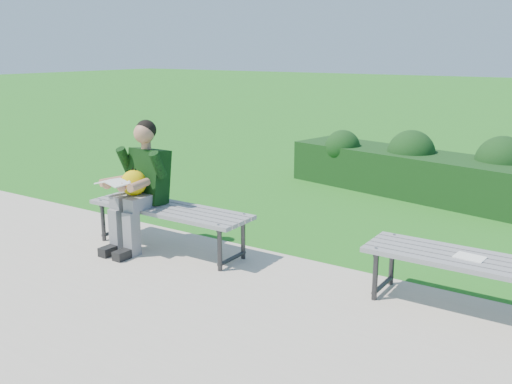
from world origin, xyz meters
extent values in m
plane|color=#1A6914|center=(0.00, 0.00, 0.00)|extent=(80.00, 80.00, 0.00)
cube|color=#A7988A|center=(0.00, -1.75, 0.01)|extent=(30.00, 3.50, 0.02)
cube|color=#103A0E|center=(0.27, 3.20, 0.30)|extent=(3.78, 1.65, 0.60)
sphere|color=#103A0E|center=(-0.82, 3.20, 0.57)|extent=(0.63, 0.63, 0.53)
sphere|color=#103A0E|center=(0.23, 3.25, 0.57)|extent=(0.81, 0.81, 0.68)
sphere|color=#103A0E|center=(1.44, 3.27, 0.57)|extent=(0.84, 0.84, 0.71)
cube|color=gray|center=(-1.01, -0.73, 0.45)|extent=(1.80, 0.08, 0.04)
cube|color=gray|center=(-1.01, -0.62, 0.45)|extent=(1.80, 0.08, 0.04)
cube|color=gray|center=(-1.01, -0.52, 0.45)|extent=(1.80, 0.08, 0.04)
cube|color=gray|center=(-1.01, -0.42, 0.45)|extent=(1.80, 0.08, 0.04)
cube|color=gray|center=(-1.01, -0.31, 0.45)|extent=(1.80, 0.08, 0.04)
cylinder|color=#2D2D30|center=(-1.79, -0.71, 0.23)|extent=(0.04, 0.04, 0.41)
cylinder|color=#2D2D30|center=(-1.79, -0.33, 0.23)|extent=(0.04, 0.04, 0.41)
cylinder|color=#2D2D30|center=(-1.79, -0.52, 0.41)|extent=(0.04, 0.42, 0.04)
cylinder|color=#2D2D30|center=(-1.79, -0.52, 0.08)|extent=(0.04, 0.42, 0.04)
cylinder|color=gray|center=(-1.79, -0.73, 0.47)|extent=(0.02, 0.02, 0.01)
cylinder|color=gray|center=(-1.79, -0.31, 0.47)|extent=(0.02, 0.02, 0.01)
cylinder|color=#2D2D30|center=(-0.23, -0.71, 0.23)|extent=(0.04, 0.04, 0.41)
cylinder|color=#2D2D30|center=(-0.23, -0.33, 0.23)|extent=(0.04, 0.04, 0.41)
cylinder|color=#2D2D30|center=(-0.23, -0.52, 0.41)|extent=(0.04, 0.42, 0.04)
cylinder|color=#2D2D30|center=(-0.23, -0.52, 0.08)|extent=(0.04, 0.42, 0.04)
cylinder|color=gray|center=(-0.23, -0.73, 0.47)|extent=(0.02, 0.02, 0.01)
cylinder|color=gray|center=(-0.23, -0.31, 0.47)|extent=(0.02, 0.02, 0.01)
cube|color=gray|center=(2.00, -0.53, 0.45)|extent=(1.80, 0.08, 0.04)
cube|color=gray|center=(2.00, -0.43, 0.45)|extent=(1.80, 0.08, 0.04)
cube|color=gray|center=(2.00, -0.32, 0.45)|extent=(1.80, 0.08, 0.04)
cube|color=gray|center=(2.00, -0.22, 0.45)|extent=(1.80, 0.08, 0.04)
cube|color=gray|center=(2.00, -0.12, 0.45)|extent=(1.80, 0.09, 0.04)
cylinder|color=#2D2D30|center=(1.22, -0.51, 0.23)|extent=(0.04, 0.04, 0.41)
cylinder|color=#2D2D30|center=(1.22, -0.13, 0.23)|extent=(0.04, 0.04, 0.41)
cylinder|color=#2D2D30|center=(1.22, -0.32, 0.41)|extent=(0.04, 0.42, 0.04)
cylinder|color=#2D2D30|center=(1.22, -0.32, 0.08)|extent=(0.04, 0.42, 0.04)
cylinder|color=gray|center=(1.22, -0.53, 0.47)|extent=(0.02, 0.02, 0.01)
cylinder|color=gray|center=(1.22, -0.12, 0.47)|extent=(0.02, 0.02, 0.01)
cube|color=slate|center=(-1.41, -0.68, 0.54)|extent=(0.14, 0.42, 0.13)
cube|color=slate|center=(-1.21, -0.68, 0.54)|extent=(0.14, 0.42, 0.13)
cube|color=slate|center=(-1.41, -0.86, 0.24)|extent=(0.12, 0.13, 0.45)
cube|color=slate|center=(-1.21, -0.86, 0.24)|extent=(0.12, 0.13, 0.45)
cube|color=black|center=(-1.41, -0.96, 0.07)|extent=(0.11, 0.26, 0.09)
cube|color=black|center=(-1.21, -0.96, 0.07)|extent=(0.11, 0.26, 0.09)
cube|color=black|center=(-1.31, -0.48, 0.75)|extent=(0.40, 0.30, 0.59)
cylinder|color=#AE7558|center=(-1.31, -0.50, 1.07)|extent=(0.10, 0.10, 0.08)
sphere|color=#AE7558|center=(-1.31, -0.52, 1.20)|extent=(0.21, 0.21, 0.21)
sphere|color=black|center=(-1.31, -0.49, 1.23)|extent=(0.21, 0.21, 0.21)
cylinder|color=black|center=(-1.54, -0.58, 0.91)|extent=(0.10, 0.21, 0.30)
cylinder|color=black|center=(-1.08, -0.58, 0.91)|extent=(0.10, 0.21, 0.30)
cylinder|color=#AE7558|center=(-1.48, -0.80, 0.74)|extent=(0.14, 0.31, 0.08)
cylinder|color=#AE7558|center=(-1.14, -0.80, 0.74)|extent=(0.14, 0.31, 0.08)
sphere|color=#AE7558|center=(-1.41, -0.96, 0.74)|extent=(0.09, 0.09, 0.09)
sphere|color=#AE7558|center=(-1.21, -0.96, 0.74)|extent=(0.09, 0.09, 0.09)
sphere|color=gold|center=(-1.31, -0.70, 0.72)|extent=(0.26, 0.26, 0.26)
cone|color=#E45A25|center=(-1.31, -0.81, 0.71)|extent=(0.08, 0.08, 0.08)
cone|color=black|center=(-1.32, -0.69, 0.85)|extent=(0.03, 0.05, 0.08)
cone|color=black|center=(-1.29, -0.68, 0.85)|extent=(0.03, 0.04, 0.07)
sphere|color=white|center=(-1.35, -0.80, 0.75)|extent=(0.05, 0.05, 0.05)
sphere|color=white|center=(-1.26, -0.80, 0.75)|extent=(0.05, 0.05, 0.05)
cube|color=white|center=(-1.38, -0.98, 0.79)|extent=(0.15, 0.20, 0.05)
cube|color=white|center=(-1.23, -0.98, 0.79)|extent=(0.15, 0.20, 0.05)
cube|color=white|center=(1.90, -0.32, 0.47)|extent=(0.23, 0.18, 0.01)
camera|label=1|loc=(2.79, -4.68, 2.03)|focal=40.00mm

